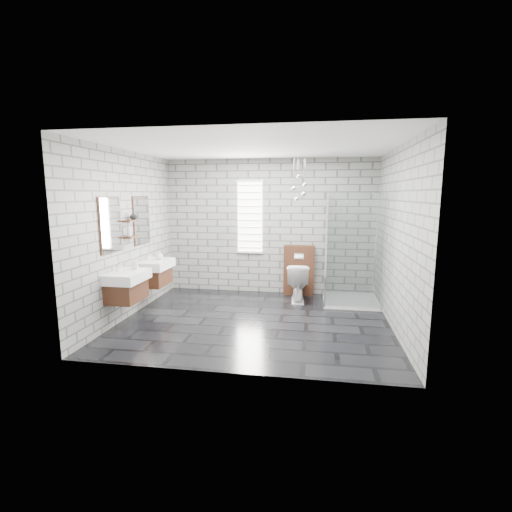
% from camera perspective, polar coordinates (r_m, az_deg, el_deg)
% --- Properties ---
extents(floor, '(4.20, 3.60, 0.02)m').
position_cam_1_polar(floor, '(6.04, -0.15, -9.97)').
color(floor, black).
rests_on(floor, ground).
extents(ceiling, '(4.20, 3.60, 0.02)m').
position_cam_1_polar(ceiling, '(5.74, -0.16, 16.56)').
color(ceiling, white).
rests_on(ceiling, wall_back).
extents(wall_back, '(4.20, 0.02, 2.70)m').
position_cam_1_polar(wall_back, '(7.52, 2.10, 4.49)').
color(wall_back, gray).
rests_on(wall_back, floor).
extents(wall_front, '(4.20, 0.02, 2.70)m').
position_cam_1_polar(wall_front, '(3.98, -4.42, 0.03)').
color(wall_front, gray).
rests_on(wall_front, floor).
extents(wall_left, '(0.02, 3.60, 2.70)m').
position_cam_1_polar(wall_left, '(6.42, -19.10, 3.13)').
color(wall_left, gray).
rests_on(wall_left, floor).
extents(wall_right, '(0.02, 3.60, 2.70)m').
position_cam_1_polar(wall_right, '(5.78, 20.97, 2.38)').
color(wall_right, gray).
rests_on(wall_right, floor).
extents(vanity_left, '(0.47, 0.70, 1.57)m').
position_cam_1_polar(vanity_left, '(5.95, -19.54, -3.16)').
color(vanity_left, '#492616').
rests_on(vanity_left, wall_left).
extents(vanity_right, '(0.47, 0.70, 1.57)m').
position_cam_1_polar(vanity_right, '(6.82, -15.51, -1.39)').
color(vanity_right, '#492616').
rests_on(vanity_right, wall_left).
extents(shelf_lower, '(0.14, 0.30, 0.03)m').
position_cam_1_polar(shelf_lower, '(6.35, -18.66, 2.81)').
color(shelf_lower, '#492616').
rests_on(shelf_lower, wall_left).
extents(shelf_upper, '(0.14, 0.30, 0.03)m').
position_cam_1_polar(shelf_upper, '(6.32, -18.78, 5.15)').
color(shelf_upper, '#492616').
rests_on(shelf_upper, wall_left).
extents(window, '(0.56, 0.05, 1.48)m').
position_cam_1_polar(window, '(7.54, -0.95, 6.03)').
color(window, white).
rests_on(window, wall_back).
extents(cistern_panel, '(0.60, 0.20, 1.00)m').
position_cam_1_polar(cistern_panel, '(7.48, 6.62, -2.18)').
color(cistern_panel, '#492616').
rests_on(cistern_panel, floor).
extents(flush_plate, '(0.18, 0.01, 0.12)m').
position_cam_1_polar(flush_plate, '(7.32, 6.62, -0.04)').
color(flush_plate, silver).
rests_on(flush_plate, cistern_panel).
extents(shower_enclosure, '(1.00, 1.00, 2.03)m').
position_cam_1_polar(shower_enclosure, '(6.99, 13.72, -3.18)').
color(shower_enclosure, white).
rests_on(shower_enclosure, floor).
extents(pendant_cluster, '(0.29, 0.25, 0.82)m').
position_cam_1_polar(pendant_cluster, '(6.99, 6.70, 10.39)').
color(pendant_cluster, silver).
rests_on(pendant_cluster, ceiling).
extents(toilet, '(0.44, 0.73, 0.72)m').
position_cam_1_polar(toilet, '(7.07, 6.42, -4.02)').
color(toilet, white).
rests_on(toilet, floor).
extents(soap_bottle_a, '(0.11, 0.11, 0.19)m').
position_cam_1_polar(soap_bottle_a, '(6.03, -18.14, -1.11)').
color(soap_bottle_a, '#B2B2B2').
rests_on(soap_bottle_a, vanity_left).
extents(soap_bottle_b, '(0.14, 0.14, 0.15)m').
position_cam_1_polar(soap_bottle_b, '(6.84, -14.63, 0.12)').
color(soap_bottle_b, '#B2B2B2').
rests_on(soap_bottle_b, vanity_right).
extents(soap_bottle_c, '(0.10, 0.10, 0.21)m').
position_cam_1_polar(soap_bottle_c, '(6.26, -18.95, 3.82)').
color(soap_bottle_c, '#B2B2B2').
rests_on(soap_bottle_c, shelf_lower).
extents(vase, '(0.14, 0.14, 0.12)m').
position_cam_1_polar(vase, '(6.40, -18.33, 5.90)').
color(vase, '#B2B2B2').
rests_on(vase, shelf_upper).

